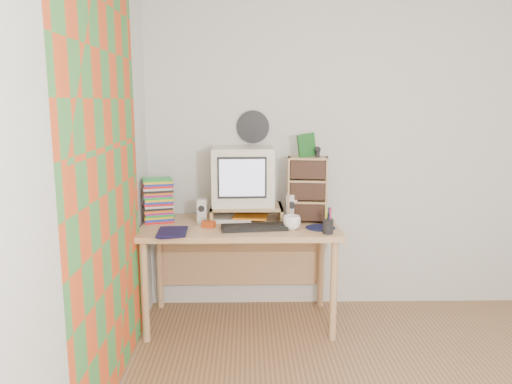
{
  "coord_description": "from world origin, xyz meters",
  "views": [
    {
      "loc": [
        -0.98,
        -2.11,
        1.63
      ],
      "look_at": [
        -0.91,
        1.33,
        1.0
      ],
      "focal_mm": 35.0,
      "sensor_mm": 36.0,
      "label": 1
    }
  ],
  "objects_px": {
    "desk": "(240,240)",
    "diary": "(158,231)",
    "mug": "(292,223)",
    "crt_monitor": "(242,176)",
    "keyboard": "(254,227)",
    "dvd_stack": "(158,202)",
    "cd_rack": "(307,190)"
  },
  "relations": [
    {
      "from": "desk",
      "to": "keyboard",
      "type": "relative_size",
      "value": 3.09
    },
    {
      "from": "desk",
      "to": "dvd_stack",
      "type": "height_order",
      "value": "dvd_stack"
    },
    {
      "from": "crt_monitor",
      "to": "dvd_stack",
      "type": "xyz_separation_m",
      "value": [
        -0.61,
        -0.06,
        -0.19
      ]
    },
    {
      "from": "crt_monitor",
      "to": "keyboard",
      "type": "xyz_separation_m",
      "value": [
        0.08,
        -0.3,
        -0.32
      ]
    },
    {
      "from": "keyboard",
      "to": "dvd_stack",
      "type": "relative_size",
      "value": 1.55
    },
    {
      "from": "crt_monitor",
      "to": "keyboard",
      "type": "distance_m",
      "value": 0.44
    },
    {
      "from": "desk",
      "to": "diary",
      "type": "relative_size",
      "value": 5.95
    },
    {
      "from": "dvd_stack",
      "to": "diary",
      "type": "bearing_deg",
      "value": -96.92
    },
    {
      "from": "keyboard",
      "to": "mug",
      "type": "height_order",
      "value": "mug"
    },
    {
      "from": "crt_monitor",
      "to": "cd_rack",
      "type": "xyz_separation_m",
      "value": [
        0.48,
        -0.07,
        -0.09
      ]
    },
    {
      "from": "crt_monitor",
      "to": "keyboard",
      "type": "relative_size",
      "value": 0.98
    },
    {
      "from": "keyboard",
      "to": "diary",
      "type": "height_order",
      "value": "diary"
    },
    {
      "from": "keyboard",
      "to": "cd_rack",
      "type": "relative_size",
      "value": 0.95
    },
    {
      "from": "dvd_stack",
      "to": "mug",
      "type": "height_order",
      "value": "dvd_stack"
    },
    {
      "from": "dvd_stack",
      "to": "cd_rack",
      "type": "bearing_deg",
      "value": -16.06
    },
    {
      "from": "cd_rack",
      "to": "crt_monitor",
      "type": "bearing_deg",
      "value": 177.87
    },
    {
      "from": "dvd_stack",
      "to": "desk",
      "type": "bearing_deg",
      "value": -18.01
    },
    {
      "from": "dvd_stack",
      "to": "keyboard",
      "type": "bearing_deg",
      "value": -34.08
    },
    {
      "from": "desk",
      "to": "mug",
      "type": "xyz_separation_m",
      "value": [
        0.36,
        -0.21,
        0.18
      ]
    },
    {
      "from": "crt_monitor",
      "to": "desk",
      "type": "bearing_deg",
      "value": -104.8
    },
    {
      "from": "dvd_stack",
      "to": "diary",
      "type": "distance_m",
      "value": 0.37
    },
    {
      "from": "crt_monitor",
      "to": "keyboard",
      "type": "bearing_deg",
      "value": -76.49
    },
    {
      "from": "cd_rack",
      "to": "mug",
      "type": "height_order",
      "value": "cd_rack"
    },
    {
      "from": "desk",
      "to": "diary",
      "type": "bearing_deg",
      "value": -149.74
    },
    {
      "from": "mug",
      "to": "diary",
      "type": "relative_size",
      "value": 0.52
    },
    {
      "from": "desk",
      "to": "cd_rack",
      "type": "bearing_deg",
      "value": 1.7
    },
    {
      "from": "keyboard",
      "to": "mug",
      "type": "relative_size",
      "value": 3.7
    },
    {
      "from": "desk",
      "to": "dvd_stack",
      "type": "relative_size",
      "value": 4.79
    },
    {
      "from": "keyboard",
      "to": "diary",
      "type": "bearing_deg",
      "value": -177.27
    },
    {
      "from": "crt_monitor",
      "to": "keyboard",
      "type": "height_order",
      "value": "crt_monitor"
    },
    {
      "from": "desk",
      "to": "mug",
      "type": "relative_size",
      "value": 11.42
    },
    {
      "from": "keyboard",
      "to": "dvd_stack",
      "type": "height_order",
      "value": "dvd_stack"
    }
  ]
}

